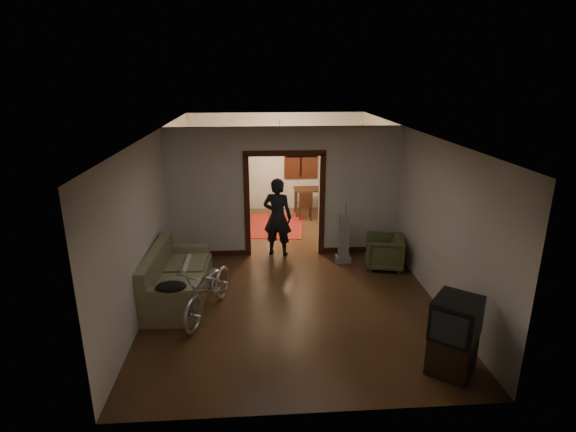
{
  "coord_description": "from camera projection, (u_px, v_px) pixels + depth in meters",
  "views": [
    {
      "loc": [
        -0.6,
        -8.58,
        3.84
      ],
      "look_at": [
        0.0,
        -0.3,
        1.2
      ],
      "focal_mm": 28.0,
      "sensor_mm": 36.0,
      "label": 1
    }
  ],
  "objects": [
    {
      "name": "far_window",
      "position": [
        301.0,
        157.0,
        12.94
      ],
      "size": [
        0.98,
        0.06,
        1.28
      ],
      "primitive_type": "cube",
      "color": "black",
      "rests_on": "wall_back"
    },
    {
      "name": "vacuum",
      "position": [
        344.0,
        239.0,
        9.44
      ],
      "size": [
        0.33,
        0.27,
        1.04
      ],
      "primitive_type": "cube",
      "rotation": [
        0.0,
        0.0,
        -0.04
      ],
      "color": "gray",
      "rests_on": "floor"
    },
    {
      "name": "light_switch",
      "position": [
        333.0,
        199.0,
        9.69
      ],
      "size": [
        0.08,
        0.01,
        0.12
      ],
      "primitive_type": "cube",
      "color": "silver",
      "rests_on": "partition_wall"
    },
    {
      "name": "wall_left",
      "position": [
        159.0,
        204.0,
        8.76
      ],
      "size": [
        0.02,
        8.5,
        2.8
      ],
      "primitive_type": "cube",
      "color": "beige",
      "rests_on": "floor"
    },
    {
      "name": "desk",
      "position": [
        312.0,
        202.0,
        12.69
      ],
      "size": [
        1.11,
        0.75,
        0.75
      ],
      "primitive_type": "cube",
      "rotation": [
        0.0,
        0.0,
        0.19
      ],
      "color": "black",
      "rests_on": "floor"
    },
    {
      "name": "wall_back",
      "position": [
        277.0,
        162.0,
        12.97
      ],
      "size": [
        5.0,
        0.02,
        2.8
      ],
      "primitive_type": "cube",
      "color": "beige",
      "rests_on": "floor"
    },
    {
      "name": "locker",
      "position": [
        226.0,
        182.0,
        12.55
      ],
      "size": [
        1.03,
        0.73,
        1.87
      ],
      "primitive_type": "cube",
      "rotation": [
        0.0,
        0.0,
        0.24
      ],
      "color": "#28301D",
      "rests_on": "floor"
    },
    {
      "name": "crt_tv",
      "position": [
        456.0,
        318.0,
        5.85
      ],
      "size": [
        0.82,
        0.83,
        0.53
      ],
      "primitive_type": "cube",
      "rotation": [
        0.0,
        0.0,
        0.89
      ],
      "color": "black",
      "rests_on": "tv_stand"
    },
    {
      "name": "bicycle",
      "position": [
        209.0,
        289.0,
        7.38
      ],
      "size": [
        1.13,
        1.85,
        0.92
      ],
      "primitive_type": "imported",
      "rotation": [
        0.0,
        0.0,
        -0.32
      ],
      "color": "silver",
      "rests_on": "floor"
    },
    {
      "name": "desk_chair",
      "position": [
        305.0,
        205.0,
        12.28
      ],
      "size": [
        0.4,
        0.4,
        0.82
      ],
      "primitive_type": "cube",
      "rotation": [
        0.0,
        0.0,
        -0.11
      ],
      "color": "black",
      "rests_on": "floor"
    },
    {
      "name": "door_casing",
      "position": [
        285.0,
        206.0,
        9.74
      ],
      "size": [
        1.74,
        0.2,
        2.32
      ],
      "primitive_type": "cube",
      "color": "#34150B",
      "rests_on": "floor"
    },
    {
      "name": "armchair",
      "position": [
        384.0,
        252.0,
        9.23
      ],
      "size": [
        0.89,
        0.87,
        0.68
      ],
      "primitive_type": "imported",
      "rotation": [
        0.0,
        0.0,
        -1.79
      ],
      "color": "#45512D",
      "rests_on": "floor"
    },
    {
      "name": "floor",
      "position": [
        287.0,
        266.0,
        9.36
      ],
      "size": [
        5.0,
        8.5,
        0.01
      ],
      "primitive_type": "cube",
      "color": "#341E10",
      "rests_on": "ground"
    },
    {
      "name": "partition_wall",
      "position": [
        284.0,
        192.0,
        9.65
      ],
      "size": [
        5.0,
        0.14,
        2.8
      ],
      "primitive_type": "cube",
      "color": "beige",
      "rests_on": "floor"
    },
    {
      "name": "chandelier",
      "position": [
        280.0,
        137.0,
        11.02
      ],
      "size": [
        0.24,
        0.24,
        0.24
      ],
      "primitive_type": "sphere",
      "color": "#FFE0A5",
      "rests_on": "ceiling"
    },
    {
      "name": "rolled_paper",
      "position": [
        186.0,
        264.0,
        8.17
      ],
      "size": [
        0.1,
        0.78,
        0.1
      ],
      "primitive_type": "cylinder",
      "rotation": [
        1.57,
        0.0,
        0.0
      ],
      "color": "beige",
      "rests_on": "sofa"
    },
    {
      "name": "jacket",
      "position": [
        171.0,
        287.0,
        6.97
      ],
      "size": [
        0.48,
        0.36,
        0.14
      ],
      "primitive_type": "ellipsoid",
      "color": "black",
      "rests_on": "sofa"
    },
    {
      "name": "tv_stand",
      "position": [
        452.0,
        353.0,
        6.01
      ],
      "size": [
        0.79,
        0.8,
        0.54
      ],
      "primitive_type": "cube",
      "rotation": [
        0.0,
        0.0,
        0.89
      ],
      "color": "black",
      "rests_on": "floor"
    },
    {
      "name": "person",
      "position": [
        277.0,
        217.0,
        9.73
      ],
      "size": [
        0.73,
        0.58,
        1.73
      ],
      "primitive_type": "imported",
      "rotation": [
        0.0,
        0.0,
        2.84
      ],
      "color": "black",
      "rests_on": "floor"
    },
    {
      "name": "sofa",
      "position": [
        178.0,
        274.0,
        7.9
      ],
      "size": [
        0.99,
        2.07,
        0.94
      ],
      "primitive_type": "cube",
      "rotation": [
        0.0,
        0.0,
        -0.04
      ],
      "color": "#696A47",
      "rests_on": "floor"
    },
    {
      "name": "ceiling",
      "position": [
        287.0,
        131.0,
        8.51
      ],
      "size": [
        5.0,
        8.5,
        0.01
      ],
      "primitive_type": "cube",
      "color": "white",
      "rests_on": "floor"
    },
    {
      "name": "globe",
      "position": [
        225.0,
        146.0,
        12.24
      ],
      "size": [
        0.26,
        0.26,
        0.26
      ],
      "primitive_type": "sphere",
      "color": "#1E5972",
      "rests_on": "locker"
    },
    {
      "name": "oriental_rug",
      "position": [
        274.0,
        226.0,
        11.83
      ],
      "size": [
        1.77,
        2.17,
        0.02
      ],
      "primitive_type": "cube",
      "rotation": [
        0.0,
        0.0,
        -0.14
      ],
      "color": "maroon",
      "rests_on": "floor"
    },
    {
      "name": "wall_right",
      "position": [
        410.0,
        199.0,
        9.11
      ],
      "size": [
        0.02,
        8.5,
        2.8
      ],
      "primitive_type": "cube",
      "color": "beige",
      "rests_on": "floor"
    }
  ]
}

